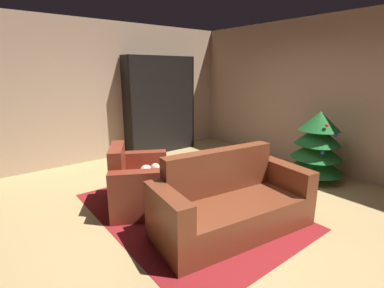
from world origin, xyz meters
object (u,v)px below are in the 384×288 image
Objects in this scene: armchair_red at (139,185)px; book_stack_on_table at (181,177)px; bookshelf_unit at (164,105)px; bottle_on_table at (170,177)px; decorated_tree at (317,146)px; coffee_table at (186,185)px; couch_red at (231,205)px.

armchair_red reaches higher than book_stack_on_table.
bookshelf_unit is 3.17m from bottle_on_table.
bookshelf_unit is 7.80× the size of bottle_on_table.
bookshelf_unit is at bearing 151.24° from book_stack_on_table.
decorated_tree is (0.48, 2.51, 0.11)m from book_stack_on_table.
bookshelf_unit is at bearing 152.23° from coffee_table.
armchair_red is (2.20, -1.85, -0.75)m from bookshelf_unit.
bottle_on_table is at bearing -154.18° from couch_red.
armchair_red is at bearing -155.74° from bottle_on_table.
decorated_tree is at bearing 79.19° from book_stack_on_table.
coffee_table is (2.74, -1.44, -0.68)m from bookshelf_unit.
book_stack_on_table is 0.17m from bottle_on_table.
coffee_table is 2.52m from decorated_tree.
bookshelf_unit is 1.08× the size of couch_red.
coffee_table is (0.54, 0.41, 0.07)m from armchair_red.
couch_red is at bearing 13.87° from coffee_table.
book_stack_on_table is (-0.72, -0.20, 0.17)m from couch_red.
bottle_on_table is 0.23× the size of decorated_tree.
decorated_tree is (0.51, 2.67, 0.08)m from bottle_on_table.
armchair_red is 0.64m from book_stack_on_table.
bottle_on_table is at bearing -111.62° from coffee_table.
couch_red is 7.20× the size of bottle_on_table.
bottle_on_table is at bearing -100.09° from book_stack_on_table.
armchair_red is at bearing -143.23° from coffee_table.
book_stack_on_table is (2.69, -1.48, -0.58)m from bookshelf_unit.
book_stack_on_table is at bearing 79.91° from bottle_on_table.
couch_red is 2.57× the size of coffee_table.
armchair_red is at bearing -143.06° from book_stack_on_table.
armchair_red is 0.65× the size of couch_red.
couch_red reaches higher than armchair_red.
book_stack_on_table is at bearing -100.81° from decorated_tree.
couch_red is 9.18× the size of book_stack_on_table.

